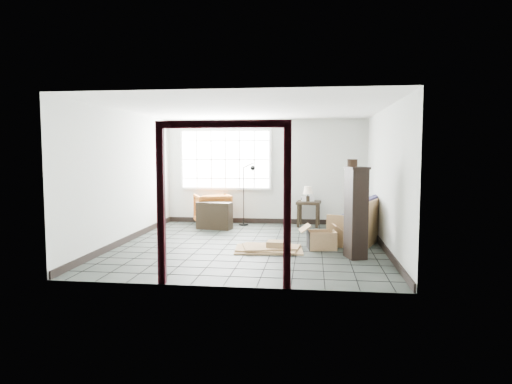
# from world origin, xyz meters

# --- Properties ---
(ground) EXTENTS (5.50, 5.50, 0.00)m
(ground) POSITION_xyz_m (0.00, 0.00, 0.00)
(ground) COLOR black
(ground) RESTS_ON ground
(room_shell) EXTENTS (5.02, 5.52, 2.61)m
(room_shell) POSITION_xyz_m (0.00, 0.03, 1.68)
(room_shell) COLOR #BABDB5
(room_shell) RESTS_ON ground
(window_panel) EXTENTS (2.32, 0.08, 1.52)m
(window_panel) POSITION_xyz_m (-1.00, 2.70, 1.60)
(window_panel) COLOR silver
(window_panel) RESTS_ON ground
(doorway_trim) EXTENTS (1.80, 0.08, 2.20)m
(doorway_trim) POSITION_xyz_m (0.00, -2.70, 1.38)
(doorway_trim) COLOR #330B12
(doorway_trim) RESTS_ON ground
(futon_sofa) EXTENTS (1.41, 2.16, 0.90)m
(futon_sofa) POSITION_xyz_m (2.21, 0.85, 0.32)
(futon_sofa) COLOR olive
(futon_sofa) RESTS_ON ground
(armchair) EXTENTS (1.06, 1.04, 0.85)m
(armchair) POSITION_xyz_m (-1.26, 2.32, 0.42)
(armchair) COLOR maroon
(armchair) RESTS_ON ground
(side_table) EXTENTS (0.61, 0.61, 0.61)m
(side_table) POSITION_xyz_m (1.09, 2.40, 0.50)
(side_table) COLOR black
(side_table) RESTS_ON ground
(table_lamp) EXTENTS (0.31, 0.31, 0.36)m
(table_lamp) POSITION_xyz_m (1.07, 2.36, 0.86)
(table_lamp) COLOR black
(table_lamp) RESTS_ON side_table
(projector) EXTENTS (0.32, 0.27, 0.11)m
(projector) POSITION_xyz_m (1.06, 2.47, 0.66)
(projector) COLOR silver
(projector) RESTS_ON side_table
(floor_lamp) EXTENTS (0.45, 0.29, 1.53)m
(floor_lamp) POSITION_xyz_m (-0.39, 2.38, 0.82)
(floor_lamp) COLOR black
(floor_lamp) RESTS_ON ground
(console_shelf) EXTENTS (0.85, 0.45, 0.63)m
(console_shelf) POSITION_xyz_m (-1.08, 1.72, 0.31)
(console_shelf) COLOR black
(console_shelf) RESTS_ON ground
(tall_shelf) EXTENTS (0.43, 0.50, 1.54)m
(tall_shelf) POSITION_xyz_m (1.91, -0.84, 0.79)
(tall_shelf) COLOR black
(tall_shelf) RESTS_ON ground
(pot) EXTENTS (0.22, 0.22, 0.13)m
(pot) POSITION_xyz_m (1.83, -0.87, 1.61)
(pot) COLOR black
(pot) RESTS_ON tall_shelf
(open_box) EXTENTS (0.87, 0.52, 0.46)m
(open_box) POSITION_xyz_m (1.35, -0.18, 0.17)
(open_box) COLOR olive
(open_box) RESTS_ON ground
(cardboard_pile) EXTENTS (1.29, 0.97, 0.18)m
(cardboard_pile) POSITION_xyz_m (0.41, -0.41, 0.05)
(cardboard_pile) COLOR olive
(cardboard_pile) RESTS_ON ground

